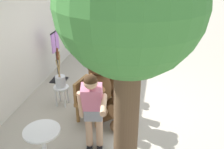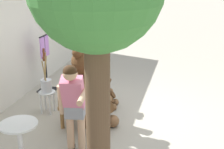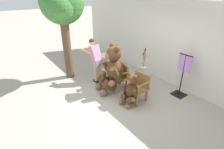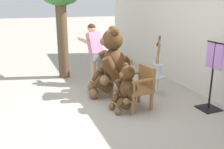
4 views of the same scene
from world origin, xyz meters
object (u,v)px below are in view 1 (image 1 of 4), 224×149
Objects in this scene: wooden_chair_left at (89,98)px; patio_tree at (134,13)px; white_stool at (61,91)px; clothing_display_stand at (56,56)px; person_visitor at (93,106)px; brush_bucket at (60,80)px; wooden_chair_right at (99,79)px; teddy_bear_large at (101,87)px; round_side_table at (44,144)px; teddy_bear_small at (112,80)px.

patio_tree is (-1.74, -1.04, 2.13)m from wooden_chair_left.
white_stool is 0.34× the size of clothing_display_stand.
patio_tree reaches higher than clothing_display_stand.
white_stool is (1.29, 1.09, -0.56)m from person_visitor.
wooden_chair_left is 0.95× the size of brush_bucket.
patio_tree is at bearing -158.47° from wooden_chair_right.
round_side_table is at bearing 157.13° from teddy_bear_large.
person_visitor is at bearing -139.84° from white_stool.
clothing_display_stand is at bearing 25.93° from white_stool.
round_side_table is (-0.49, 0.67, -0.47)m from person_visitor.
wooden_chair_left is at bearing 161.99° from teddy_bear_small.
clothing_display_stand is at bearing 41.18° from wooden_chair_left.
patio_tree is at bearing -149.28° from wooden_chair_left.
clothing_display_stand is (1.47, 1.29, 0.26)m from wooden_chair_left.
brush_bucket reaches higher than teddy_bear_small.
patio_tree is at bearing -164.24° from teddy_bear_small.
teddy_bear_small is 0.61× the size of person_visitor.
wooden_chair_left is at bearing -115.44° from white_stool.
wooden_chair_left is 0.55× the size of person_visitor.
brush_bucket is (-0.00, 0.00, 0.28)m from white_stool.
wooden_chair_right is at bearing 21.53° from patio_tree.
teddy_bear_small is 0.69× the size of clothing_display_stand.
brush_bucket is at bearing 69.14° from teddy_bear_large.
wooden_chair_left is 0.55× the size of teddy_bear_large.
person_visitor is (-0.94, -0.35, 0.46)m from wooden_chair_left.
person_visitor is (-0.91, -0.08, 0.15)m from teddy_bear_large.
brush_bucket is at bearing 13.26° from round_side_table.
clothing_display_stand is at bearing 70.00° from teddy_bear_small.
person_visitor reaches higher than wooden_chair_left.
teddy_bear_small is 1.32× the size of round_side_table.
person_visitor is 1.72× the size of brush_bucket.
teddy_bear_small is 1.05× the size of brush_bucket.
teddy_bear_large is at bearing -110.86° from brush_bucket.
wooden_chair_right is at bearing -7.97° from round_side_table.
round_side_table is at bearing 125.91° from person_visitor.
round_side_table reaches higher than white_stool.
teddy_bear_small is at bearing 15.76° from patio_tree.
patio_tree is at bearing -139.69° from white_stool.
patio_tree reaches higher than round_side_table.
wooden_chair_left is 1.19× the size of round_side_table.
teddy_bear_large is 2.18× the size of round_side_table.
white_stool is 1.29m from clothing_display_stand.
wooden_chair_right is 0.55× the size of teddy_bear_large.
wooden_chair_left is 2.94m from patio_tree.
white_stool is at bearing 40.16° from person_visitor.
teddy_bear_small is at bearing -88.13° from wooden_chair_right.
wooden_chair_right is 1.43m from clothing_display_stand.
brush_bucket is 1.25m from clothing_display_stand.
wooden_chair_left is at bearing 83.18° from teddy_bear_large.
teddy_bear_small is at bearing -62.26° from brush_bucket.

